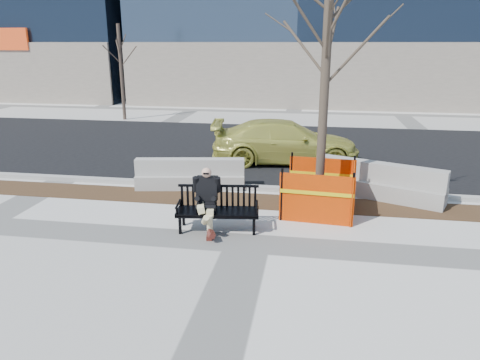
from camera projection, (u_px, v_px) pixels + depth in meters
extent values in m
plane|color=beige|center=(248.00, 243.00, 9.41)|extent=(120.00, 120.00, 0.00)
cube|color=#47301C|center=(262.00, 201.00, 11.87)|extent=(40.00, 1.20, 0.02)
cube|color=black|center=(281.00, 149.00, 17.72)|extent=(60.00, 10.40, 0.01)
cube|color=#9E9B93|center=(266.00, 188.00, 12.75)|extent=(60.00, 0.25, 0.12)
imported|color=#BAB849|center=(285.00, 162.00, 15.78)|extent=(5.23, 2.66, 1.45)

